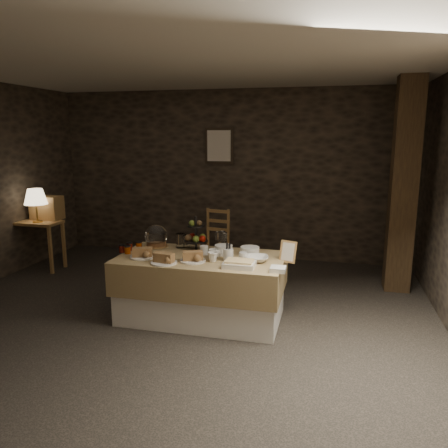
% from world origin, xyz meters
% --- Properties ---
extents(ground_plane, '(5.50, 5.00, 0.01)m').
position_xyz_m(ground_plane, '(0.00, 0.00, 0.00)').
color(ground_plane, black).
rests_on(ground_plane, ground).
extents(room_shell, '(5.52, 5.02, 2.60)m').
position_xyz_m(room_shell, '(0.00, 0.00, 1.56)').
color(room_shell, black).
rests_on(room_shell, ground).
extents(buffet_table, '(1.71, 0.91, 0.68)m').
position_xyz_m(buffet_table, '(0.28, 0.02, 0.39)').
color(buffet_table, silver).
rests_on(buffet_table, ground_plane).
extents(console_table, '(0.66, 0.38, 0.71)m').
position_xyz_m(console_table, '(-2.50, 1.13, 0.58)').
color(console_table, '#976037').
rests_on(console_table, ground_plane).
extents(table_lamp, '(0.32, 0.32, 0.47)m').
position_xyz_m(table_lamp, '(-2.45, 1.08, 1.06)').
color(table_lamp, '#BE8F3A').
rests_on(table_lamp, console_table).
extents(wine_rack, '(0.42, 0.26, 0.34)m').
position_xyz_m(wine_rack, '(-2.45, 1.31, 0.88)').
color(wine_rack, '#976037').
rests_on(wine_rack, console_table).
extents(chair, '(0.45, 0.43, 0.65)m').
position_xyz_m(chair, '(-0.09, 1.94, 0.37)').
color(chair, '#976037').
rests_on(chair, ground_plane).
extents(timber_column, '(0.30, 0.30, 2.60)m').
position_xyz_m(timber_column, '(2.41, 1.47, 1.30)').
color(timber_column, black).
rests_on(timber_column, ground_plane).
extents(framed_picture, '(0.45, 0.04, 0.55)m').
position_xyz_m(framed_picture, '(-0.15, 2.47, 1.75)').
color(framed_picture, black).
rests_on(framed_picture, room_shell).
extents(plate_stack_a, '(0.19, 0.19, 0.10)m').
position_xyz_m(plate_stack_a, '(0.48, 0.17, 0.73)').
color(plate_stack_a, silver).
rests_on(plate_stack_a, buffet_table).
extents(plate_stack_b, '(0.20, 0.20, 0.08)m').
position_xyz_m(plate_stack_b, '(0.75, 0.22, 0.72)').
color(plate_stack_b, silver).
rests_on(plate_stack_b, buffet_table).
extents(cutlery_holder, '(0.10, 0.10, 0.12)m').
position_xyz_m(cutlery_holder, '(0.58, -0.04, 0.74)').
color(cutlery_holder, silver).
rests_on(cutlery_holder, buffet_table).
extents(cup_a, '(0.16, 0.16, 0.09)m').
position_xyz_m(cup_a, '(0.42, 0.01, 0.72)').
color(cup_a, silver).
rests_on(cup_a, buffet_table).
extents(cup_b, '(0.12, 0.12, 0.10)m').
position_xyz_m(cup_b, '(0.44, -0.12, 0.73)').
color(cup_b, silver).
rests_on(cup_b, buffet_table).
extents(mug_c, '(0.09, 0.09, 0.09)m').
position_xyz_m(mug_c, '(0.28, 0.11, 0.73)').
color(mug_c, silver).
rests_on(mug_c, buffet_table).
extents(mug_d, '(0.08, 0.08, 0.09)m').
position_xyz_m(mug_d, '(0.73, -0.03, 0.72)').
color(mug_d, silver).
rests_on(mug_d, buffet_table).
extents(bowl, '(0.27, 0.27, 0.06)m').
position_xyz_m(bowl, '(0.87, -0.01, 0.71)').
color(bowl, silver).
rests_on(bowl, buffet_table).
extents(cake_dome, '(0.26, 0.26, 0.26)m').
position_xyz_m(cake_dome, '(-0.34, 0.32, 0.78)').
color(cake_dome, '#976037').
rests_on(cake_dome, buffet_table).
extents(fruit_stand, '(0.26, 0.26, 0.37)m').
position_xyz_m(fruit_stand, '(0.14, 0.29, 0.82)').
color(fruit_stand, black).
rests_on(fruit_stand, buffet_table).
extents(bread_platter_left, '(0.26, 0.26, 0.11)m').
position_xyz_m(bread_platter_left, '(-0.30, -0.15, 0.72)').
color(bread_platter_left, silver).
rests_on(bread_platter_left, buffet_table).
extents(bread_platter_center, '(0.26, 0.26, 0.11)m').
position_xyz_m(bread_platter_center, '(-0.01, -0.29, 0.72)').
color(bread_platter_center, silver).
rests_on(bread_platter_center, buffet_table).
extents(bread_platter_right, '(0.26, 0.26, 0.11)m').
position_xyz_m(bread_platter_right, '(0.25, -0.16, 0.72)').
color(bread_platter_right, silver).
rests_on(bread_platter_right, buffet_table).
extents(jam_jars, '(0.18, 0.26, 0.07)m').
position_xyz_m(jam_jars, '(-0.54, 0.04, 0.72)').
color(jam_jars, '#63150D').
rests_on(jam_jars, buffet_table).
extents(tart_dish, '(0.30, 0.22, 0.07)m').
position_xyz_m(tart_dish, '(0.74, -0.24, 0.71)').
color(tart_dish, silver).
rests_on(tart_dish, buffet_table).
extents(square_dish, '(0.14, 0.14, 0.04)m').
position_xyz_m(square_dish, '(1.11, -0.29, 0.70)').
color(square_dish, silver).
rests_on(square_dish, buffet_table).
extents(menu_frame, '(0.18, 0.12, 0.22)m').
position_xyz_m(menu_frame, '(1.17, 0.11, 0.77)').
color(menu_frame, '#976037').
rests_on(menu_frame, buffet_table).
extents(storage_jar_a, '(0.10, 0.10, 0.16)m').
position_xyz_m(storage_jar_a, '(-0.05, 0.33, 0.76)').
color(storage_jar_a, white).
rests_on(storage_jar_a, buffet_table).
extents(storage_jar_b, '(0.09, 0.09, 0.14)m').
position_xyz_m(storage_jar_b, '(0.00, 0.36, 0.75)').
color(storage_jar_b, white).
rests_on(storage_jar_b, buffet_table).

